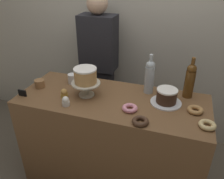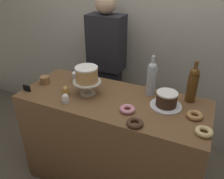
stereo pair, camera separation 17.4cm
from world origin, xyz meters
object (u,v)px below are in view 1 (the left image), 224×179
Objects in this scene: chocolate_round_cake at (167,96)px; coffee_cup_ceramic at (72,79)px; donut_glazed at (207,125)px; barista_figure at (99,69)px; cupcake_vanilla at (66,101)px; white_layer_cake at (85,75)px; donut_chocolate at (140,121)px; cookie_stack at (40,84)px; wine_bottle_amber at (190,80)px; cake_stand_pedestal at (86,86)px; donut_maple at (195,110)px; cupcake_caramel at (64,94)px; donut_pink at (130,108)px; price_sign_chalkboard at (22,93)px; wine_bottle_clear at (150,76)px.

chocolate_round_cake is 1.81× the size of coffee_cup_ceramic.
donut_glazed is 1.29m from barista_figure.
cupcake_vanilla is at bearing -159.32° from chocolate_round_cake.
barista_figure reaches higher than donut_glazed.
donut_chocolate is at bearing -25.37° from white_layer_cake.
donut_chocolate is (0.49, -0.23, -0.16)m from white_layer_cake.
donut_chocolate is at bearing -4.24° from cupcake_vanilla.
cookie_stack is 0.99× the size of coffee_cup_ceramic.
wine_bottle_amber is at bearing 4.32° from coffee_cup_ceramic.
donut_maple is at bearing 1.38° from cake_stand_pedestal.
coffee_cup_ceramic is (-1.11, 0.29, 0.03)m from donut_glazed.
cupcake_caramel is at bearing -149.75° from white_layer_cake.
chocolate_round_cake is 0.34m from donut_chocolate.
cupcake_vanilla is 0.99m from donut_glazed.
donut_glazed is (0.14, -0.37, -0.13)m from wine_bottle_amber.
donut_glazed is (0.29, -0.21, -0.05)m from chocolate_round_cake.
donut_pink is 1.00× the size of donut_maple.
cake_stand_pedestal is 0.83m from donut_maple.
price_sign_chalkboard is 0.04× the size of barista_figure.
wine_bottle_clear is 1.02m from price_sign_chalkboard.
price_sign_chalkboard is (-0.86, -0.07, 0.01)m from donut_pink.
white_layer_cake is 1.58× the size of donut_pink.
coffee_cup_ceramic is (-0.05, 0.24, 0.01)m from cupcake_caramel.
coffee_cup_ceramic reaches higher than cookie_stack.
wine_bottle_clear is 0.93m from cookie_stack.
donut_pink is at bearing -164.75° from donut_maple.
wine_bottle_clear is (0.46, 0.20, 0.07)m from cake_stand_pedestal.
price_sign_chalkboard is (-1.25, -0.40, -0.12)m from wine_bottle_amber.
donut_maple is at bearing -32.06° from barista_figure.
cake_stand_pedestal reaches higher than donut_chocolate.
chocolate_round_cake is at bearing 7.05° from cake_stand_pedestal.
cupcake_vanilla is 0.66× the size of donut_chocolate.
cookie_stack is 0.18m from price_sign_chalkboard.
cake_stand_pedestal is 0.44m from cookie_stack.
cupcake_vanilla reaches higher than donut_maple.
cupcake_vanilla is 0.05× the size of barista_figure.
donut_pink is at bearing 4.58° from price_sign_chalkboard.
donut_glazed is (1.05, -0.05, -0.02)m from cupcake_caramel.
cupcake_vanilla is 1.06× the size of price_sign_chalkboard.
white_layer_cake is at bearing 154.63° from donut_chocolate.
coffee_cup_ceramic is at bearing -98.52° from barista_figure.
wine_bottle_amber is 0.52m from donut_pink.
cupcake_vanilla is at bearing -177.06° from donut_glazed.
chocolate_round_cake is 0.79m from cupcake_caramel.
cookie_stack is at bearing -115.96° from barista_figure.
wine_bottle_clear is 0.31m from wine_bottle_amber.
price_sign_chalkboard reaches higher than donut_pink.
donut_glazed is at bearing 12.56° from donut_chocolate.
cake_stand_pedestal is at bearing -78.00° from barista_figure.
coffee_cup_ceramic reaches higher than donut_chocolate.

